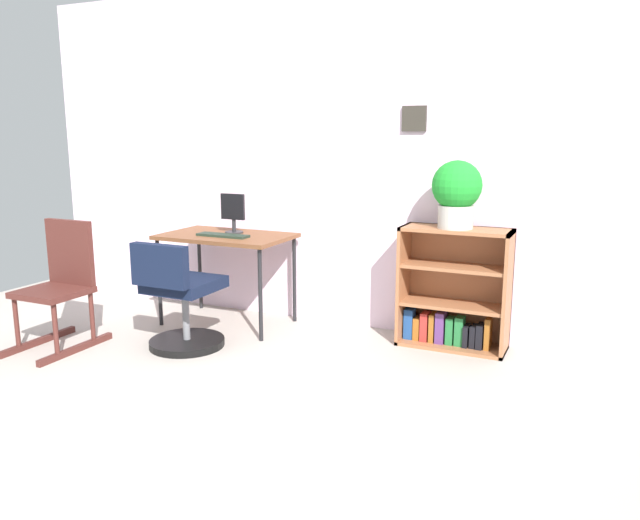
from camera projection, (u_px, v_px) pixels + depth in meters
The scene contains 9 objects.
ground_plane at pixel (148, 434), 3.09m from camera, with size 6.24×6.24×0.00m, color #ABA198.
wall_back at pixel (327, 157), 4.74m from camera, with size 5.20×0.12×2.57m.
desk at pixel (226, 242), 4.77m from camera, with size 0.97×0.61×0.70m.
monitor at pixel (233, 213), 4.78m from camera, with size 0.20×0.14×0.30m.
keyboard at pixel (223, 235), 4.66m from camera, with size 0.41×0.11×0.02m, color #202F23.
office_chair at pixel (180, 302), 4.25m from camera, with size 0.52×0.55×0.76m.
rocking_chair at pixel (61, 284), 4.30m from camera, with size 0.42×0.64×0.87m.
bookshelf_low at pixel (454, 294), 4.31m from camera, with size 0.74×0.30×0.84m.
potted_plant_on_shelf at pixel (457, 191), 4.12m from camera, with size 0.33×0.33×0.45m.
Camera 1 is at (1.98, -2.23, 1.47)m, focal length 35.02 mm.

